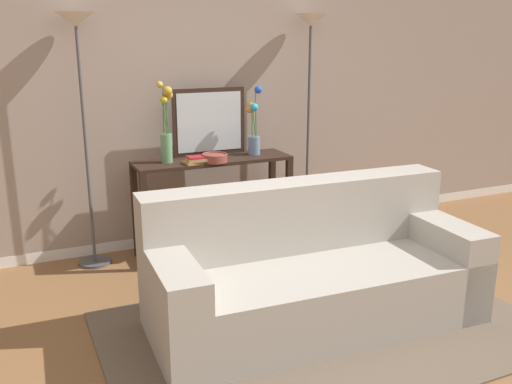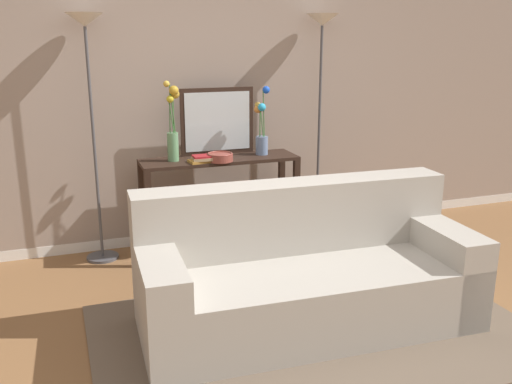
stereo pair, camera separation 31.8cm
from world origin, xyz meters
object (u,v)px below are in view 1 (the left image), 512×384
at_px(book_row_under_console, 174,251).
at_px(vase_short_flowers, 254,129).
at_px(book_stack, 197,160).
at_px(vase_tall_flowers, 166,128).
at_px(floor_lamp_left, 80,71).
at_px(fruit_bowl, 214,158).
at_px(console_table, 213,188).
at_px(floor_lamp_right, 310,64).
at_px(couch, 313,275).
at_px(wall_mirror, 209,122).

bearing_deg(book_row_under_console, vase_short_flowers, 1.15).
bearing_deg(book_stack, book_row_under_console, 147.82).
bearing_deg(book_row_under_console, vase_tall_flowers, 143.77).
bearing_deg(book_row_under_console, floor_lamp_left, 166.77).
xyz_separation_m(vase_tall_flowers, book_row_under_console, (0.02, -0.01, -1.04)).
xyz_separation_m(vase_short_flowers, fruit_bowl, (-0.41, -0.14, -0.18)).
relative_size(console_table, book_stack, 6.48).
height_order(floor_lamp_left, vase_short_flowers, floor_lamp_left).
height_order(floor_lamp_right, book_row_under_console, floor_lamp_right).
bearing_deg(vase_short_flowers, couch, -98.98).
bearing_deg(book_stack, wall_mirror, 52.52).
relative_size(vase_short_flowers, book_row_under_console, 1.62).
distance_m(console_table, fruit_bowl, 0.31).
xyz_separation_m(fruit_bowl, book_row_under_console, (-0.33, 0.12, -0.79)).
height_order(couch, book_stack, couch).
distance_m(floor_lamp_left, fruit_bowl, 1.21).
height_order(couch, floor_lamp_right, floor_lamp_right).
xyz_separation_m(console_table, fruit_bowl, (-0.03, -0.12, 0.28)).
distance_m(console_table, book_row_under_console, 0.63).
bearing_deg(couch, floor_lamp_left, 126.12).
height_order(wall_mirror, vase_tall_flowers, vase_tall_flowers).
relative_size(floor_lamp_left, vase_short_flowers, 3.39).
distance_m(floor_lamp_left, floor_lamp_right, 1.97).
height_order(couch, vase_short_flowers, vase_short_flowers).
bearing_deg(vase_tall_flowers, floor_lamp_left, 167.47).
relative_size(console_table, vase_short_flowers, 2.26).
xyz_separation_m(console_table, vase_short_flowers, (0.38, 0.01, 0.47)).
bearing_deg(book_stack, floor_lamp_right, 12.77).
height_order(fruit_bowl, book_row_under_console, fruit_bowl).
distance_m(floor_lamp_right, fruit_bowl, 1.26).
xyz_separation_m(couch, wall_mirror, (-0.12, 1.57, 0.78)).
xyz_separation_m(floor_lamp_left, vase_tall_flowers, (0.61, -0.13, -0.45)).
relative_size(couch, wall_mirror, 3.37).
distance_m(console_table, floor_lamp_right, 1.40).
height_order(floor_lamp_left, wall_mirror, floor_lamp_left).
bearing_deg(fruit_bowl, book_row_under_console, 159.87).
bearing_deg(vase_short_flowers, wall_mirror, 157.06).
bearing_deg(floor_lamp_left, couch, -53.88).
xyz_separation_m(floor_lamp_right, book_stack, (-1.16, -0.26, -0.71)).
bearing_deg(floor_lamp_left, book_stack, -18.02).
xyz_separation_m(couch, console_table, (-0.15, 1.41, 0.25)).
relative_size(couch, console_table, 1.63).
bearing_deg(floor_lamp_right, vase_tall_flowers, -174.33).
height_order(floor_lamp_left, fruit_bowl, floor_lamp_left).
relative_size(wall_mirror, fruit_bowl, 3.03).
bearing_deg(couch, console_table, 96.13).
bearing_deg(vase_short_flowers, book_row_under_console, -178.85).
relative_size(floor_lamp_left, wall_mirror, 3.09).
bearing_deg(vase_tall_flowers, book_row_under_console, -36.23).
distance_m(couch, vase_tall_flowers, 1.70).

